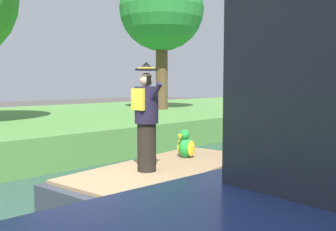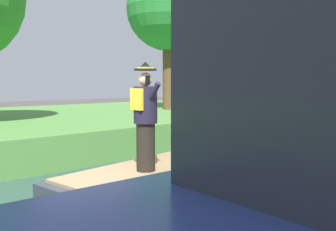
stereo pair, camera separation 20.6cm
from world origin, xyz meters
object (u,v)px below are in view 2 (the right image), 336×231
(boat, at_px, (165,182))
(parrot_plush, at_px, (187,145))
(tree_broad, at_px, (169,9))
(person_pirate, at_px, (145,117))

(boat, distance_m, parrot_plush, 1.02)
(tree_broad, bearing_deg, parrot_plush, -41.50)
(boat, bearing_deg, tree_broad, 136.12)
(person_pirate, distance_m, tree_broad, 11.89)
(person_pirate, bearing_deg, parrot_plush, 86.95)
(boat, xyz_separation_m, parrot_plush, (-0.25, 0.82, 0.55))
(parrot_plush, distance_m, tree_broad, 11.09)
(parrot_plush, bearing_deg, tree_broad, 138.50)
(parrot_plush, height_order, tree_broad, tree_broad)
(boat, distance_m, tree_broad, 11.99)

